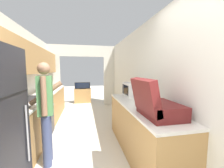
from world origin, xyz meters
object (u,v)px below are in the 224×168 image
knife (43,94)px  tv_cabinet (83,96)px  person (46,111)px  microwave (132,89)px  television (82,86)px  range_oven (35,118)px  suitcase (155,105)px

knife → tv_cabinet: bearing=35.8°
person → microwave: 1.86m
microwave → tv_cabinet: (-1.17, 3.43, -0.73)m
person → television: size_ratio=2.36×
microwave → television: size_ratio=0.74×
person → knife: size_ratio=5.52×
tv_cabinet → microwave: bearing=-71.1°
range_oven → microwave: 2.26m
tv_cabinet → television: 0.47m
knife → range_oven: bearing=-130.2°
microwave → tv_cabinet: size_ratio=0.68×
range_oven → person: size_ratio=0.64×
suitcase → person: bearing=156.3°
range_oven → television: 3.35m
person → television: 4.17m
range_oven → tv_cabinet: range_oven is taller
microwave → person: bearing=-156.1°
tv_cabinet → suitcase: bearing=-78.6°
range_oven → microwave: bearing=-5.3°
television → knife: television is taller
television → tv_cabinet: bearing=90.0°
person → tv_cabinet: (0.52, 4.17, -0.55)m
person → tv_cabinet: 4.24m
suitcase → knife: bearing=132.4°
suitcase → tv_cabinet: (-0.98, 4.83, -0.74)m
television → range_oven: bearing=-107.4°
microwave → tv_cabinet: 3.69m
range_oven → knife: (0.05, 0.50, 0.45)m
tv_cabinet → knife: size_ratio=2.54×
suitcase → television: 4.89m
range_oven → knife: range_oven is taller
tv_cabinet → television: television is taller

